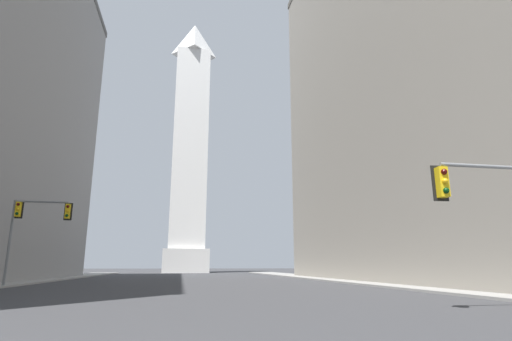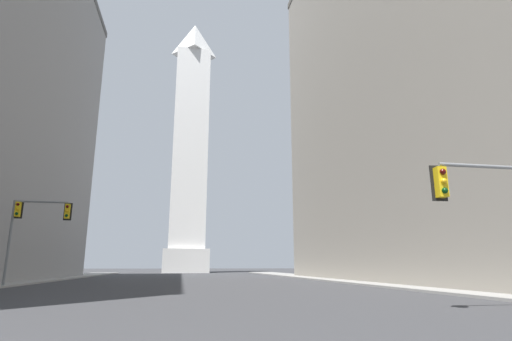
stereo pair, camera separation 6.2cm
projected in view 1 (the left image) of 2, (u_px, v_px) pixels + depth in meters
The scene contains 4 objects.
sidewalk_right at pixel (373, 283), 34.73m from camera, with size 5.00×102.63×0.15m, color gray.
building_right at pixel (450, 53), 40.39m from camera, with size 19.66×50.77×44.91m.
obelisk at pixel (190, 145), 90.90m from camera, with size 9.49×9.49×59.01m.
traffic_light_mid_left at pixel (32, 221), 29.59m from camera, with size 4.22×0.51×6.29m.
Camera 1 is at (-1.04, -2.81, 1.55)m, focal length 28.00 mm.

